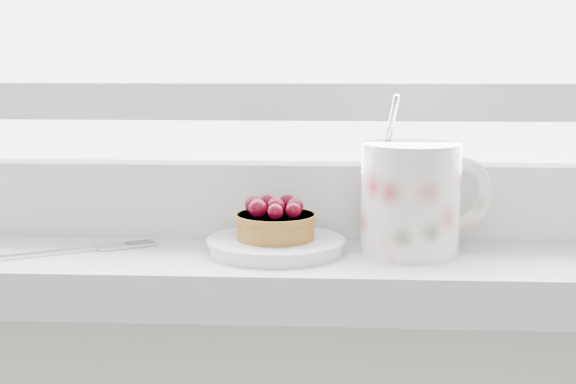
# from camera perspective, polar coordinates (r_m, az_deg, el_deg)

# --- Properties ---
(saucer) EXTENTS (0.12, 0.12, 0.01)m
(saucer) POSITION_cam_1_polar(r_m,az_deg,el_deg) (0.72, -0.87, -3.80)
(saucer) COLOR white
(saucer) RESTS_ON windowsill
(raspberry_tart) EXTENTS (0.07, 0.07, 0.04)m
(raspberry_tart) POSITION_cam_1_polar(r_m,az_deg,el_deg) (0.71, -0.90, -2.09)
(raspberry_tart) COLOR brown
(raspberry_tart) RESTS_ON saucer
(floral_mug) EXTENTS (0.13, 0.11, 0.14)m
(floral_mug) POSITION_cam_1_polar(r_m,az_deg,el_deg) (0.72, 8.93, -0.29)
(floral_mug) COLOR silver
(floral_mug) RESTS_ON windowsill
(fork) EXTENTS (0.16, 0.10, 0.00)m
(fork) POSITION_cam_1_polar(r_m,az_deg,el_deg) (0.74, -15.93, -4.11)
(fork) COLOR silver
(fork) RESTS_ON windowsill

